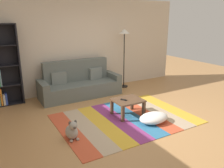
{
  "coord_description": "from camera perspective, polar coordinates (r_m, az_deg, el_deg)",
  "views": [
    {
      "loc": [
        -2.56,
        -3.79,
        2.16
      ],
      "look_at": [
        -0.0,
        0.66,
        0.65
      ],
      "focal_mm": 36.46,
      "sensor_mm": 36.0,
      "label": 1
    }
  ],
  "objects": [
    {
      "name": "back_wall",
      "position": [
        6.89,
        -7.96,
        9.47
      ],
      "size": [
        6.8,
        0.1,
        2.7
      ],
      "primitive_type": "cube",
      "color": "beige",
      "rests_on": "ground_plane"
    },
    {
      "name": "tv_remote",
      "position": [
        5.08,
        2.95,
        -3.96
      ],
      "size": [
        0.11,
        0.15,
        0.02
      ],
      "primitive_type": "cube",
      "rotation": [
        0.0,
        0.0,
        0.45
      ],
      "color": "black",
      "rests_on": "coffee_table"
    },
    {
      "name": "rug",
      "position": [
        5.1,
        3.34,
        -8.64
      ],
      "size": [
        2.91,
        2.07,
        0.01
      ],
      "color": "#C64C2D",
      "rests_on": "ground_plane"
    },
    {
      "name": "coffee_table",
      "position": [
        5.15,
        3.96,
        -4.63
      ],
      "size": [
        0.64,
        0.55,
        0.38
      ],
      "color": "#513826",
      "rests_on": "rug"
    },
    {
      "name": "ground_plane",
      "position": [
        5.06,
        3.8,
        -8.92
      ],
      "size": [
        14.0,
        14.0,
        0.0
      ],
      "primitive_type": "plane",
      "color": "#B27F4C"
    },
    {
      "name": "couch",
      "position": [
        6.51,
        -8.14,
        -0.07
      ],
      "size": [
        2.26,
        0.8,
        1.0
      ],
      "color": "#59605B",
      "rests_on": "ground_plane"
    },
    {
      "name": "dog",
      "position": [
        4.31,
        -10.0,
        -11.54
      ],
      "size": [
        0.22,
        0.35,
        0.4
      ],
      "color": "#9E998E",
      "rests_on": "ground_plane"
    },
    {
      "name": "pouf",
      "position": [
        4.95,
        10.41,
        -8.34
      ],
      "size": [
        0.67,
        0.45,
        0.2
      ],
      "primitive_type": "ellipsoid",
      "color": "white",
      "rests_on": "rug"
    },
    {
      "name": "standing_lamp",
      "position": [
        7.09,
        3.11,
        11.22
      ],
      "size": [
        0.32,
        0.32,
        1.83
      ],
      "color": "black",
      "rests_on": "ground_plane"
    }
  ]
}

